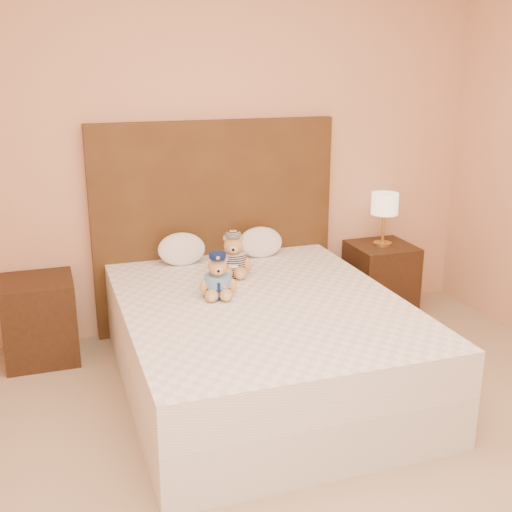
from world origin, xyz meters
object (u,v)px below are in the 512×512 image
Objects in this scene: bed at (261,343)px; teddy_prisoner at (233,255)px; pillow_right at (261,241)px; lamp at (385,206)px; teddy_police at (218,275)px; nightstand_right at (380,279)px; pillow_left at (182,248)px; nightstand_left at (40,320)px.

teddy_prisoner is (-0.02, 0.48, 0.41)m from bed.
pillow_right is at bearing 71.11° from bed.
teddy_police is at bearing -155.73° from lamp.
nightstand_right is 1.97× the size of teddy_prisoner.
lamp is at bearing 32.62° from bed.
teddy_police is (-1.47, -0.66, 0.41)m from nightstand_right.
lamp is 1.25× the size of pillow_right.
teddy_prisoner is (-1.27, -0.32, 0.41)m from nightstand_right.
teddy_prisoner reaches higher than pillow_right.
nightstand_right is at bearing 0.00° from lamp.
bed is at bearing -108.89° from pillow_right.
nightstand_right is 1.04m from pillow_right.
pillow_left is at bearing 109.28° from bed.
teddy_police is 0.40m from teddy_prisoner.
lamp reaches higher than teddy_police.
teddy_police is at bearing -84.60° from pillow_left.
teddy_prisoner is at bearing -14.52° from nightstand_left.
teddy_prisoner reaches higher than nightstand_right.
nightstand_left is 1.38× the size of lamp.
bed is at bearing -147.38° from nightstand_right.
bed is at bearing -147.38° from lamp.
pillow_left is (-0.27, 0.35, -0.02)m from teddy_prisoner.
teddy_police is at bearing 148.96° from bed.
nightstand_right is (2.50, 0.00, 0.00)m from nightstand_left.
teddy_police reaches higher than nightstand_right.
lamp is (-0.00, 0.00, 0.57)m from nightstand_right.
lamp is at bearing 31.41° from teddy_prisoner.
bed is 1.59m from lamp.
pillow_left is 1.03× the size of pillow_right.
nightstand_right is 1.72× the size of pillow_right.
pillow_right is (-0.97, 0.03, -0.19)m from lamp.
lamp is 1.32m from teddy_prisoner.
pillow_left is at bearing 144.83° from teddy_prisoner.
teddy_prisoner reaches higher than pillow_left.
nightstand_left is at bearing -178.21° from pillow_left.
nightstand_left is 2.50m from nightstand_right.
bed is 1.48m from nightstand_right.
teddy_police is 0.82× the size of pillow_left.
pillow_right reaches higher than nightstand_right.
bed is 6.27× the size of pillow_right.
pillow_left reaches higher than nightstand_right.
bed is 0.96m from pillow_right.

